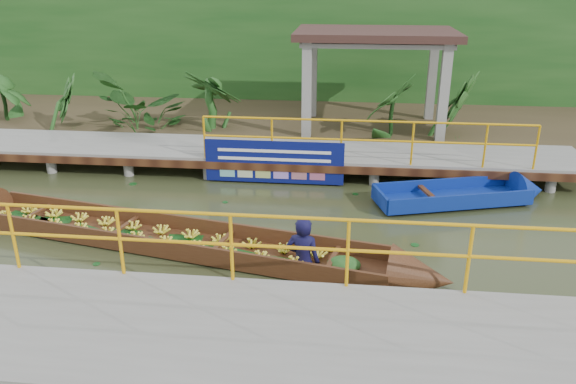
# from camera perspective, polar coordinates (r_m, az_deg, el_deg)

# --- Properties ---
(ground) EXTENTS (80.00, 80.00, 0.00)m
(ground) POSITION_cam_1_polar(r_m,az_deg,el_deg) (11.17, -6.41, -3.56)
(ground) COLOR #292F17
(ground) RESTS_ON ground
(land_strip) EXTENTS (30.00, 8.00, 0.45)m
(land_strip) POSITION_cam_1_polar(r_m,az_deg,el_deg) (18.07, -1.37, 7.19)
(land_strip) COLOR #352A1A
(land_strip) RESTS_ON ground
(far_dock) EXTENTS (16.00, 2.06, 1.66)m
(far_dock) POSITION_cam_1_polar(r_m,az_deg,el_deg) (14.13, -3.47, 4.08)
(far_dock) COLOR slate
(far_dock) RESTS_ON ground
(near_dock) EXTENTS (18.00, 2.40, 1.73)m
(near_dock) POSITION_cam_1_polar(r_m,az_deg,el_deg) (7.30, -5.79, -15.82)
(near_dock) COLOR slate
(near_dock) RESTS_ON ground
(pavilion) EXTENTS (4.40, 3.00, 3.00)m
(pavilion) POSITION_cam_1_polar(r_m,az_deg,el_deg) (16.27, 8.85, 14.63)
(pavilion) COLOR slate
(pavilion) RESTS_ON ground
(foliage_backdrop) EXTENTS (30.00, 0.80, 4.00)m
(foliage_backdrop) POSITION_cam_1_polar(r_m,az_deg,el_deg) (20.17, -0.46, 13.84)
(foliage_backdrop) COLOR #184516
(foliage_backdrop) RESTS_ON ground
(vendor_boat) EXTENTS (10.04, 3.04, 2.09)m
(vendor_boat) POSITION_cam_1_polar(r_m,az_deg,el_deg) (10.37, -10.47, -4.51)
(vendor_boat) COLOR #3B2010
(vendor_boat) RESTS_ON ground
(moored_blue_boat) EXTENTS (3.92, 2.01, 0.91)m
(moored_blue_boat) POSITION_cam_1_polar(r_m,az_deg,el_deg) (13.05, 19.86, -0.20)
(moored_blue_boat) COLOR navy
(moored_blue_boat) RESTS_ON ground
(blue_banner) EXTENTS (3.26, 0.04, 1.02)m
(blue_banner) POSITION_cam_1_polar(r_m,az_deg,el_deg) (13.12, -1.43, 3.08)
(blue_banner) COLOR #0B125B
(blue_banner) RESTS_ON ground
(tropical_plants) EXTENTS (14.23, 1.23, 1.53)m
(tropical_plants) POSITION_cam_1_polar(r_m,az_deg,el_deg) (16.08, -8.72, 8.76)
(tropical_plants) COLOR #184516
(tropical_plants) RESTS_ON ground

